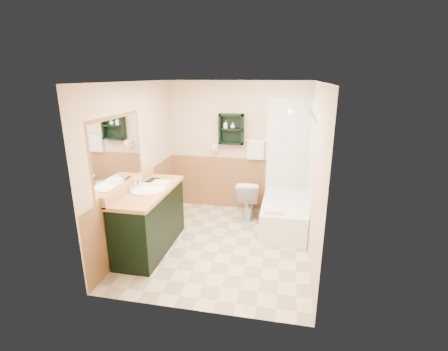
% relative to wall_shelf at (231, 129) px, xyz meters
% --- Properties ---
extents(floor, '(3.00, 3.00, 0.00)m').
position_rel_wall_shelf_xyz_m(floor, '(0.10, -1.41, -1.55)').
color(floor, beige).
rests_on(floor, ground).
extents(back_wall, '(2.60, 0.04, 2.40)m').
position_rel_wall_shelf_xyz_m(back_wall, '(0.10, 0.11, -0.35)').
color(back_wall, beige).
rests_on(back_wall, ground).
extents(left_wall, '(0.04, 3.00, 2.40)m').
position_rel_wall_shelf_xyz_m(left_wall, '(-1.22, -1.41, -0.35)').
color(left_wall, beige).
rests_on(left_wall, ground).
extents(right_wall, '(0.04, 3.00, 2.40)m').
position_rel_wall_shelf_xyz_m(right_wall, '(1.42, -1.41, -0.35)').
color(right_wall, beige).
rests_on(right_wall, ground).
extents(ceiling, '(2.60, 3.00, 0.04)m').
position_rel_wall_shelf_xyz_m(ceiling, '(0.10, -1.41, 0.87)').
color(ceiling, white).
rests_on(ceiling, back_wall).
extents(wainscot_left, '(2.98, 2.98, 1.00)m').
position_rel_wall_shelf_xyz_m(wainscot_left, '(-1.19, -1.41, -1.05)').
color(wainscot_left, '#A97644').
rests_on(wainscot_left, left_wall).
extents(wainscot_back, '(2.58, 2.58, 1.00)m').
position_rel_wall_shelf_xyz_m(wainscot_back, '(0.10, 0.08, -1.05)').
color(wainscot_back, '#A97644').
rests_on(wainscot_back, back_wall).
extents(mirror_frame, '(1.30, 1.30, 1.00)m').
position_rel_wall_shelf_xyz_m(mirror_frame, '(-1.17, -1.96, -0.05)').
color(mirror_frame, '#915E2F').
rests_on(mirror_frame, left_wall).
extents(mirror_glass, '(1.20, 1.20, 0.90)m').
position_rel_wall_shelf_xyz_m(mirror_glass, '(-1.17, -1.96, -0.05)').
color(mirror_glass, white).
rests_on(mirror_glass, left_wall).
extents(tile_right, '(1.50, 1.50, 2.10)m').
position_rel_wall_shelf_xyz_m(tile_right, '(1.38, -0.66, -0.50)').
color(tile_right, white).
rests_on(tile_right, right_wall).
extents(tile_back, '(0.95, 0.95, 2.10)m').
position_rel_wall_shelf_xyz_m(tile_back, '(1.13, 0.07, -0.50)').
color(tile_back, white).
rests_on(tile_back, back_wall).
extents(tile_accent, '(1.50, 1.50, 0.10)m').
position_rel_wall_shelf_xyz_m(tile_accent, '(1.37, -0.66, 0.35)').
color(tile_accent, '#154929').
rests_on(tile_accent, right_wall).
extents(wall_shelf, '(0.45, 0.15, 0.55)m').
position_rel_wall_shelf_xyz_m(wall_shelf, '(0.00, 0.00, 0.00)').
color(wall_shelf, black).
rests_on(wall_shelf, back_wall).
extents(hair_dryer, '(0.10, 0.24, 0.18)m').
position_rel_wall_shelf_xyz_m(hair_dryer, '(-0.30, 0.02, -0.35)').
color(hair_dryer, white).
rests_on(hair_dryer, back_wall).
extents(towel_bar, '(0.40, 0.06, 0.40)m').
position_rel_wall_shelf_xyz_m(towel_bar, '(0.45, 0.04, -0.20)').
color(towel_bar, silver).
rests_on(towel_bar, back_wall).
extents(curtain_rod, '(0.03, 1.60, 0.03)m').
position_rel_wall_shelf_xyz_m(curtain_rod, '(0.63, -0.66, 0.45)').
color(curtain_rod, silver).
rests_on(curtain_rod, back_wall).
extents(shower_curtain, '(1.05, 1.05, 1.70)m').
position_rel_wall_shelf_xyz_m(shower_curtain, '(0.63, -0.48, -0.40)').
color(shower_curtain, beige).
rests_on(shower_curtain, curtain_rod).
extents(vanity, '(0.59, 1.47, 0.93)m').
position_rel_wall_shelf_xyz_m(vanity, '(-0.89, -1.72, -1.09)').
color(vanity, black).
rests_on(vanity, ground).
extents(bathtub, '(0.72, 1.50, 0.48)m').
position_rel_wall_shelf_xyz_m(bathtub, '(1.03, -0.58, -1.31)').
color(bathtub, white).
rests_on(bathtub, ground).
extents(toilet, '(0.43, 0.73, 0.70)m').
position_rel_wall_shelf_xyz_m(toilet, '(0.37, -0.31, -1.20)').
color(toilet, white).
rests_on(toilet, ground).
extents(counter_towel, '(0.25, 0.20, 0.04)m').
position_rel_wall_shelf_xyz_m(counter_towel, '(-0.79, -1.46, -0.60)').
color(counter_towel, silver).
rests_on(counter_towel, vanity).
extents(vanity_book, '(0.16, 0.04, 0.21)m').
position_rel_wall_shelf_xyz_m(vanity_book, '(-1.06, -1.32, -0.52)').
color(vanity_book, black).
rests_on(vanity_book, vanity).
extents(tub_towel, '(0.26, 0.21, 0.07)m').
position_rel_wall_shelf_xyz_m(tub_towel, '(0.87, -1.16, -1.04)').
color(tub_towel, silver).
rests_on(tub_towel, bathtub).
extents(soap_bottle_a, '(0.07, 0.14, 0.06)m').
position_rel_wall_shelf_xyz_m(soap_bottle_a, '(-0.10, -0.01, 0.05)').
color(soap_bottle_a, white).
rests_on(soap_bottle_a, wall_shelf).
extents(soap_bottle_b, '(0.10, 0.12, 0.08)m').
position_rel_wall_shelf_xyz_m(soap_bottle_b, '(0.03, -0.01, 0.06)').
color(soap_bottle_b, white).
rests_on(soap_bottle_b, wall_shelf).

